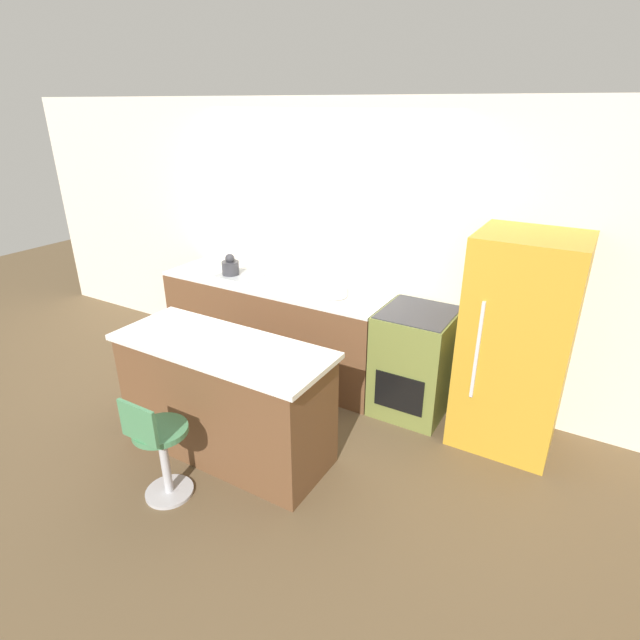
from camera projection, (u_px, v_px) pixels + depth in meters
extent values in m
plane|color=brown|center=(286.00, 391.00, 4.79)|extent=(14.00, 14.00, 0.00)
cube|color=silver|center=(323.00, 243.00, 4.81)|extent=(8.00, 0.06, 2.60)
cube|color=brown|center=(275.00, 328.00, 5.04)|extent=(2.34, 0.65, 0.91)
cube|color=white|center=(273.00, 284.00, 4.85)|extent=(2.34, 0.65, 0.03)
cube|color=#9EA3A8|center=(240.00, 275.00, 5.03)|extent=(0.44, 0.36, 0.01)
cube|color=brown|center=(226.00, 401.00, 3.81)|extent=(1.62, 0.63, 0.90)
cube|color=white|center=(221.00, 346.00, 3.63)|extent=(1.69, 0.67, 0.04)
cube|color=olive|center=(414.00, 362.00, 4.34)|extent=(0.61, 0.65, 0.94)
cube|color=black|center=(399.00, 393.00, 4.14)|extent=(0.43, 0.01, 0.33)
cube|color=#333338|center=(419.00, 312.00, 4.15)|extent=(0.58, 0.62, 0.01)
cube|color=gold|center=(516.00, 344.00, 3.80)|extent=(0.76, 0.69, 1.71)
cube|color=silver|center=(477.00, 351.00, 3.60)|extent=(0.02, 0.02, 0.77)
cylinder|color=#B7B7BC|center=(170.00, 491.00, 3.53)|extent=(0.33, 0.33, 0.02)
cylinder|color=#B7B7BC|center=(165.00, 464.00, 3.44)|extent=(0.06, 0.06, 0.51)
cylinder|color=#478456|center=(160.00, 431.00, 3.32)|extent=(0.37, 0.37, 0.04)
cube|color=#478456|center=(138.00, 423.00, 3.14)|extent=(0.32, 0.02, 0.27)
cylinder|color=#333338|center=(231.00, 268.00, 5.02)|extent=(0.17, 0.17, 0.14)
sphere|color=#333338|center=(230.00, 258.00, 4.98)|extent=(0.10, 0.10, 0.10)
cylinder|color=white|center=(334.00, 291.00, 4.47)|extent=(0.24, 0.24, 0.09)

